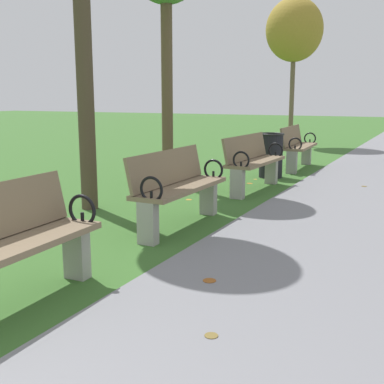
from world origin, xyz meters
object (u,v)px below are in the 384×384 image
(park_bench_3, at_px, (177,186))
(trash_bin, at_px, (271,155))
(park_bench_5, at_px, (298,146))
(park_bench_4, at_px, (253,161))
(park_bench_2, at_px, (2,246))
(tree_3, at_px, (294,30))

(park_bench_3, height_order, trash_bin, park_bench_3)
(park_bench_3, xyz_separation_m, park_bench_5, (0.00, 5.33, 0.00))
(park_bench_3, xyz_separation_m, park_bench_4, (0.00, 2.57, 0.00))
(park_bench_2, bearing_deg, park_bench_4, 90.00)
(park_bench_3, distance_m, tree_3, 10.83)
(park_bench_5, bearing_deg, park_bench_4, -90.00)
(park_bench_3, distance_m, park_bench_5, 5.33)
(park_bench_4, height_order, tree_3, tree_3)
(park_bench_5, height_order, trash_bin, park_bench_5)
(park_bench_4, distance_m, tree_3, 8.42)
(park_bench_4, bearing_deg, tree_3, 101.28)
(park_bench_3, distance_m, park_bench_4, 2.57)
(tree_3, bearing_deg, park_bench_5, -72.76)
(park_bench_2, relative_size, park_bench_3, 1.01)
(park_bench_3, bearing_deg, park_bench_5, 90.00)
(park_bench_3, bearing_deg, tree_3, 98.51)
(park_bench_2, xyz_separation_m, trash_bin, (-0.15, 6.55, -0.06))
(park_bench_2, distance_m, park_bench_5, 7.90)
(park_bench_2, relative_size, park_bench_5, 1.00)
(park_bench_4, distance_m, trash_bin, 1.41)
(trash_bin, bearing_deg, park_bench_3, -87.88)
(park_bench_2, distance_m, park_bench_4, 5.15)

